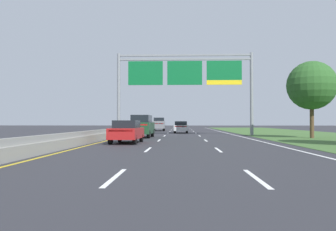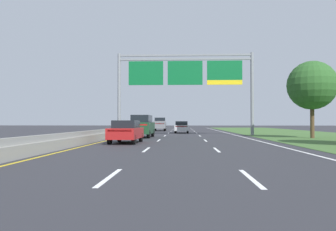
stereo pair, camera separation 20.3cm
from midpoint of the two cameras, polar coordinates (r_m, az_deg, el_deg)
ground_plane at (r=33.47m, az=2.58°, el=-3.60°), size 220.00×220.00×0.00m
lane_striping at (r=33.01m, az=2.58°, el=-3.63°), size 11.96×106.00×0.01m
grass_verge_right at (r=36.26m, az=25.25°, el=-3.29°), size 14.00×110.00×0.02m
median_barrier_concrete at (r=34.10m, az=-8.59°, el=-2.95°), size 0.60×110.00×0.85m
overhead_sign_gantry at (r=37.76m, az=3.03°, el=6.53°), size 15.06×0.42×9.10m
pickup_truck_grey at (r=56.50m, az=-1.27°, el=-1.49°), size 2.15×5.45×2.20m
car_silver_centre_lane_sedan at (r=45.26m, az=2.42°, el=-1.92°), size 1.82×4.40×1.57m
car_red_left_lane_sedan at (r=23.74m, az=-6.79°, el=-2.65°), size 1.94×4.45×1.57m
car_darkgreen_left_lane_suv at (r=32.18m, az=-4.20°, el=-1.75°), size 2.03×4.75×2.11m
roadside_tree_mid at (r=33.38m, az=23.17°, el=4.66°), size 4.39×4.39×6.97m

